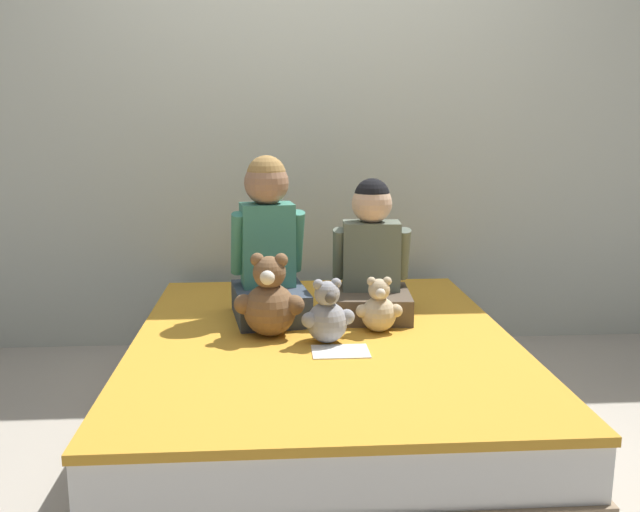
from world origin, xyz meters
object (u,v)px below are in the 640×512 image
object	(u,v)px
bed	(323,381)
child_on_right	(371,259)
child_on_left	(268,248)
teddy_bear_held_by_right_child	(379,309)
sign_card	(340,351)
teddy_bear_held_by_left_child	(270,301)
teddy_bear_between_children	(327,316)

from	to	relation	value
bed	child_on_right	world-z (taller)	child_on_right
child_on_left	teddy_bear_held_by_right_child	world-z (taller)	child_on_left
sign_card	bed	bearing A→B (deg)	103.78
child_on_right	teddy_bear_held_by_left_child	world-z (taller)	child_on_right
bed	teddy_bear_held_by_left_child	distance (m)	0.39
teddy_bear_held_by_left_child	teddy_bear_between_children	xyz separation A→B (m)	(0.22, -0.10, -0.03)
child_on_left	teddy_bear_held_by_left_child	xyz separation A→B (m)	(0.01, -0.27, -0.16)
child_on_left	teddy_bear_between_children	xyz separation A→B (m)	(0.22, -0.37, -0.19)
child_on_left	child_on_right	distance (m)	0.45
teddy_bear_held_by_right_child	child_on_left	bearing A→B (deg)	152.11
teddy_bear_held_by_right_child	child_on_right	bearing A→B (deg)	90.84
child_on_right	teddy_bear_held_by_left_child	size ratio (longest dim) A/B	1.79
child_on_left	sign_card	bearing A→B (deg)	-70.03
child_on_right	teddy_bear_held_by_right_child	xyz separation A→B (m)	(-0.00, -0.24, -0.15)
teddy_bear_between_children	teddy_bear_held_by_left_child	bearing A→B (deg)	143.27
teddy_bear_between_children	child_on_left	bearing A→B (deg)	108.97
child_on_left	teddy_bear_held_by_right_child	bearing A→B (deg)	-37.93
bed	teddy_bear_between_children	size ratio (longest dim) A/B	7.47
teddy_bear_held_by_right_child	sign_card	bearing A→B (deg)	-125.57
teddy_bear_held_by_left_child	teddy_bear_between_children	world-z (taller)	teddy_bear_held_by_left_child
teddy_bear_held_by_right_child	sign_card	xyz separation A→B (m)	(-0.18, -0.24, -0.09)
bed	teddy_bear_between_children	bearing A→B (deg)	-84.24
teddy_bear_held_by_right_child	teddy_bear_held_by_left_child	bearing A→B (deg)	-175.76
child_on_left	sign_card	xyz separation A→B (m)	(0.26, -0.48, -0.30)
child_on_left	teddy_bear_held_by_left_child	world-z (taller)	child_on_left
child_on_right	sign_card	size ratio (longest dim) A/B	2.83
child_on_left	teddy_bear_between_children	bearing A→B (deg)	-67.36
child_on_right	sign_card	world-z (taller)	child_on_right
bed	sign_card	distance (m)	0.28
child_on_left	child_on_right	xyz separation A→B (m)	(0.44, -0.00, -0.05)
teddy_bear_held_by_left_child	sign_card	distance (m)	0.36
teddy_bear_between_children	sign_card	world-z (taller)	teddy_bear_between_children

